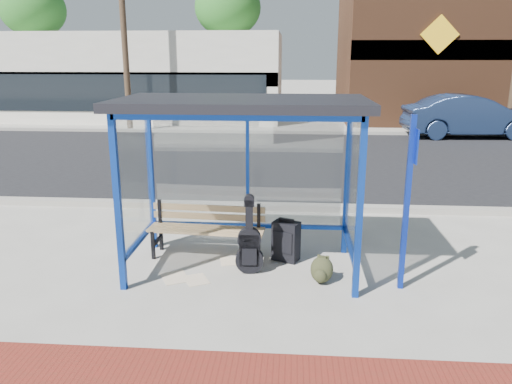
# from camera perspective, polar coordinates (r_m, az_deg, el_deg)

# --- Properties ---
(ground) EXTENTS (120.00, 120.00, 0.00)m
(ground) POSITION_cam_1_polar(r_m,az_deg,el_deg) (7.26, -1.46, -8.76)
(ground) COLOR #B2ADA0
(ground) RESTS_ON ground
(brick_paver_strip) EXTENTS (60.00, 1.00, 0.01)m
(brick_paver_strip) POSITION_cam_1_polar(r_m,az_deg,el_deg) (5.01, -4.62, -20.83)
(brick_paver_strip) COLOR maroon
(brick_paver_strip) RESTS_ON ground
(curb_near) EXTENTS (60.00, 0.25, 0.12)m
(curb_near) POSITION_cam_1_polar(r_m,az_deg,el_deg) (9.95, 0.19, -1.65)
(curb_near) COLOR gray
(curb_near) RESTS_ON ground
(street_asphalt) EXTENTS (60.00, 10.00, 0.00)m
(street_asphalt) POSITION_cam_1_polar(r_m,az_deg,el_deg) (14.90, 1.59, 3.82)
(street_asphalt) COLOR black
(street_asphalt) RESTS_ON ground
(curb_far) EXTENTS (60.00, 0.25, 0.12)m
(curb_far) POSITION_cam_1_polar(r_m,az_deg,el_deg) (19.92, 2.30, 6.88)
(curb_far) COLOR gray
(curb_far) RESTS_ON ground
(far_sidewalk) EXTENTS (60.00, 4.00, 0.01)m
(far_sidewalk) POSITION_cam_1_polar(r_m,az_deg,el_deg) (21.80, 2.48, 7.46)
(far_sidewalk) COLOR #B2ADA0
(far_sidewalk) RESTS_ON ground
(bus_shelter) EXTENTS (3.30, 1.80, 2.42)m
(bus_shelter) POSITION_cam_1_polar(r_m,az_deg,el_deg) (6.76, -1.52, 7.76)
(bus_shelter) COLOR #0D3399
(bus_shelter) RESTS_ON ground
(storefront_white) EXTENTS (18.00, 6.04, 4.00)m
(storefront_white) POSITION_cam_1_polar(r_m,az_deg,el_deg) (26.43, -17.63, 12.48)
(storefront_white) COLOR silver
(storefront_white) RESTS_ON ground
(storefront_brown) EXTENTS (10.00, 7.08, 6.40)m
(storefront_brown) POSITION_cam_1_polar(r_m,az_deg,el_deg) (26.14, 21.29, 14.79)
(storefront_brown) COLOR #59331E
(storefront_brown) RESTS_ON ground
(tree_left) EXTENTS (3.60, 3.60, 7.03)m
(tree_left) POSITION_cam_1_polar(r_m,az_deg,el_deg) (32.24, -24.13, 18.44)
(tree_left) COLOR #4C3826
(tree_left) RESTS_ON ground
(tree_mid) EXTENTS (3.60, 3.60, 7.03)m
(tree_mid) POSITION_cam_1_polar(r_m,az_deg,el_deg) (28.94, -3.24, 20.17)
(tree_mid) COLOR #4C3826
(tree_mid) RESTS_ON ground
(utility_pole_west) EXTENTS (1.60, 0.24, 8.00)m
(utility_pole_west) POSITION_cam_1_polar(r_m,az_deg,el_deg) (21.11, -14.90, 17.90)
(utility_pole_west) COLOR #4C3826
(utility_pole_west) RESTS_ON ground
(bench) EXTENTS (1.77, 0.54, 0.82)m
(bench) POSITION_cam_1_polar(r_m,az_deg,el_deg) (7.59, -5.64, -3.95)
(bench) COLOR black
(bench) RESTS_ON ground
(guitar_bag) EXTENTS (0.40, 0.14, 1.08)m
(guitar_bag) POSITION_cam_1_polar(r_m,az_deg,el_deg) (6.98, -0.76, -6.24)
(guitar_bag) COLOR black
(guitar_bag) RESTS_ON ground
(suitcase) EXTENTS (0.44, 0.37, 0.66)m
(suitcase) POSITION_cam_1_polar(r_m,az_deg,el_deg) (7.44, 3.45, -5.63)
(suitcase) COLOR black
(suitcase) RESTS_ON ground
(backpack) EXTENTS (0.35, 0.33, 0.37)m
(backpack) POSITION_cam_1_polar(r_m,az_deg,el_deg) (6.83, 7.50, -8.87)
(backpack) COLOR #2B2D19
(backpack) RESTS_ON ground
(sign_post) EXTENTS (0.09, 0.29, 2.28)m
(sign_post) POSITION_cam_1_polar(r_m,az_deg,el_deg) (6.53, 16.99, -0.25)
(sign_post) COLOR #0E289C
(sign_post) RESTS_ON ground
(newspaper_a) EXTENTS (0.49, 0.52, 0.01)m
(newspaper_a) POSITION_cam_1_polar(r_m,az_deg,el_deg) (7.07, -9.25, -9.61)
(newspaper_a) COLOR white
(newspaper_a) RESTS_ON ground
(newspaper_b) EXTENTS (0.43, 0.46, 0.01)m
(newspaper_b) POSITION_cam_1_polar(r_m,az_deg,el_deg) (6.96, -6.84, -9.93)
(newspaper_b) COLOR white
(newspaper_b) RESTS_ON ground
(newspaper_c) EXTENTS (0.48, 0.41, 0.01)m
(newspaper_c) POSITION_cam_1_polar(r_m,az_deg,el_deg) (7.51, -2.48, -7.86)
(newspaper_c) COLOR white
(newspaper_c) RESTS_ON ground
(parked_car) EXTENTS (4.91, 1.97, 1.59)m
(parked_car) POSITION_cam_1_polar(r_m,az_deg,el_deg) (20.47, 23.28, 7.97)
(parked_car) COLOR #1B2B4D
(parked_car) RESTS_ON ground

